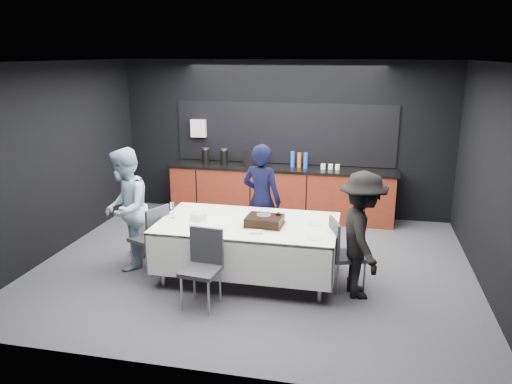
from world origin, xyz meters
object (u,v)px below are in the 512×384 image
Objects in this scene: party_table at (248,232)px; person_right at (362,235)px; chair_right at (342,250)px; plate_stack at (199,216)px; cake_assembly at (265,221)px; chair_left at (153,234)px; person_center at (262,200)px; person_left at (126,209)px; chair_near at (203,262)px; champagne_flute at (172,207)px.

party_table is 1.48m from person_right.
plate_stack is at bearing 178.85° from chair_right.
plate_stack is at bearing 71.94° from person_right.
plate_stack is at bearing 178.21° from cake_assembly.
chair_left reaches higher than party_table.
person_center is 1.78m from person_right.
person_center reaches higher than chair_right.
person_center is (-1.22, 0.93, 0.30)m from chair_right.
cake_assembly is at bearing 179.43° from chair_right.
person_right is (3.19, -0.20, -0.06)m from person_left.
person_left is (-1.07, 0.06, 0.01)m from plate_stack.
chair_near is 1.93m from person_right.
cake_assembly is at bearing 70.43° from person_right.
chair_left is 2.55m from chair_right.
cake_assembly is 1.04m from chair_right.
person_right reaches higher than cake_assembly.
chair_right is 1.56m from person_center.
champagne_flute is (-0.36, -0.01, 0.11)m from plate_stack.
person_left is (-1.37, 0.82, 0.31)m from chair_near.
champagne_flute is (-1.02, -0.06, 0.30)m from party_table.
chair_near is 0.55× the size of person_center.
champagne_flute reaches higher than cake_assembly.
plate_stack is 0.14× the size of person_right.
person_left reaches higher than chair_left.
person_center is 1.93m from person_left.
chair_near is at bearing 45.32° from person_left.
chair_right is 1.00× the size of chair_near.
plate_stack is (-0.89, 0.03, -0.01)m from cake_assembly.
person_left is at bearing 174.79° from champagne_flute.
chair_left is 1.22m from chair_near.
chair_right is 1.74m from chair_near.
champagne_flute is (-1.26, 0.02, 0.10)m from cake_assembly.
party_table is 2.51× the size of chair_left.
plate_stack is 0.38m from champagne_flute.
chair_right is 0.35m from person_right.
person_right reaches higher than champagne_flute.
chair_right is at bearing 159.12° from person_center.
person_center reaches higher than champagne_flute.
cake_assembly is 2.29× the size of champagne_flute.
person_left is at bearing 72.17° from person_right.
person_left reaches higher than plate_stack.
chair_near is at bearing -48.62° from champagne_flute.
chair_near is at bearing -128.98° from cake_assembly.
person_right reaches higher than chair_right.
chair_near is (-0.35, -0.81, -0.11)m from party_table.
person_right is at bearing -3.86° from plate_stack.
champagne_flute is 0.72m from person_left.
party_table is 1.48× the size of person_right.
person_right is at bearing 18.78° from chair_near.
person_center is at bearing 40.21° from person_right.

